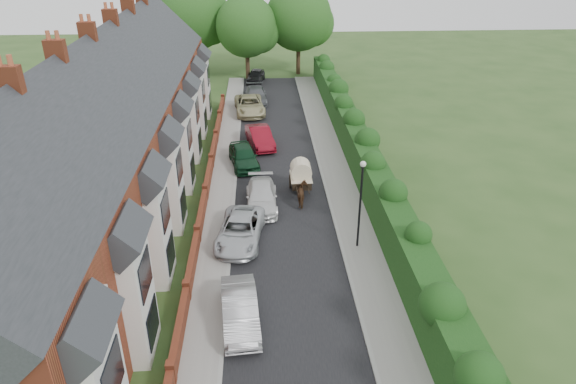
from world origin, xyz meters
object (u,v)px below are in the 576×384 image
lamppost (361,194)px  horse (303,195)px  car_grey (256,95)px  car_black (256,76)px  car_red (260,137)px  car_silver_b (240,230)px  horse_cart (301,174)px  car_white (262,197)px  car_silver_a (240,310)px  car_beige (250,105)px  car_green (244,156)px

lamppost → horse: lamppost is taller
car_grey → car_black: (-0.01, 7.73, -0.03)m
lamppost → car_red: 16.13m
car_silver_b → lamppost: bearing=-1.2°
horse_cart → car_white: bearing=-144.5°
horse → car_silver_b: bearing=46.5°
car_silver_a → car_black: (0.74, 40.18, -0.02)m
car_red → car_black: size_ratio=1.12×
car_beige → car_white: bearing=-92.4°
car_white → car_grey: (-0.32, 21.78, 0.05)m
car_black → car_white: bearing=-79.2°
car_black → car_red: bearing=-78.9°
car_silver_b → car_black: bearing=96.1°
car_white → horse_cart: (2.60, 1.86, 0.62)m
lamppost → car_beige: bearing=104.6°
car_green → car_black: 23.24m
lamppost → car_red: size_ratio=1.11×
lamppost → car_black: (-5.49, 34.47, -2.59)m
car_beige → horse_cart: horse_cart is taller
car_red → horse_cart: (2.61, -8.25, 0.54)m
car_white → horse: 2.60m
car_white → car_beige: size_ratio=0.83×
car_grey → horse_cart: bearing=-84.1°
car_silver_b → car_beige: size_ratio=0.89×
car_green → car_black: car_green is taller
car_silver_a → car_white: car_silver_a is taller
horse → horse_cart: (0.00, 1.81, 0.60)m
car_silver_a → car_green: car_green is taller
lamppost → car_silver_b: (-6.40, 1.00, -2.59)m
car_green → car_red: (1.22, 3.82, -0.02)m
car_grey → car_black: 7.73m
car_white → car_red: (-0.01, 10.11, 0.08)m
car_silver_a → car_red: car_red is taller
car_silver_b → car_red: size_ratio=1.09×
car_green → car_red: size_ratio=0.99×
car_grey → car_black: size_ratio=1.22×
car_grey → horse_cart: (2.92, -19.92, 0.57)m
car_red → car_beige: (-0.91, 8.33, 0.02)m
car_black → car_silver_a: bearing=-80.9°
horse → horse_cart: size_ratio=0.53×
car_beige → car_grey: bearing=74.5°
car_silver_a → car_red: size_ratio=0.95×
car_white → car_beige: (-0.92, 18.44, 0.10)m
car_silver_a → car_silver_b: size_ratio=0.87×
car_beige → car_black: car_beige is taller
car_green → car_grey: car_green is taller
horse_cart → car_black: bearing=96.0°
car_silver_a → car_silver_b: car_silver_a is taller
lamppost → car_green: lamppost is taller
car_green → car_silver_b: bearing=-100.2°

